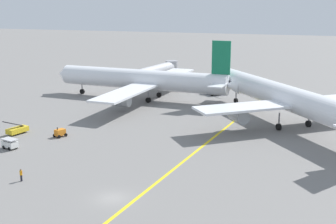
{
  "coord_description": "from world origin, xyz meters",
  "views": [
    {
      "loc": [
        23.19,
        -47.37,
        23.95
      ],
      "look_at": [
        -2.68,
        29.82,
        4.0
      ],
      "focal_mm": 48.28,
      "sensor_mm": 36.0,
      "label": 1
    }
  ],
  "objects_px": {
    "airliner_being_pushed": "(287,98)",
    "pushback_tug": "(213,90)",
    "gse_belt_loader_portside": "(17,130)",
    "jet_bridge": "(160,69)",
    "gse_gpu_cart_small": "(60,133)",
    "ground_crew_wing_walker_right": "(21,175)",
    "gse_baggage_cart_near_cluster": "(10,144)",
    "airliner_at_gate_left": "(144,80)"
  },
  "relations": [
    {
      "from": "pushback_tug",
      "to": "ground_crew_wing_walker_right",
      "type": "bearing_deg",
      "value": -99.59
    },
    {
      "from": "airliner_at_gate_left",
      "to": "ground_crew_wing_walker_right",
      "type": "relative_size",
      "value": 28.26
    },
    {
      "from": "airliner_at_gate_left",
      "to": "airliner_being_pushed",
      "type": "distance_m",
      "value": 38.21
    },
    {
      "from": "gse_belt_loader_portside",
      "to": "jet_bridge",
      "type": "xyz_separation_m",
      "value": [
        7.75,
        57.94,
        3.52
      ]
    },
    {
      "from": "airliner_being_pushed",
      "to": "gse_gpu_cart_small",
      "type": "xyz_separation_m",
      "value": [
        -38.2,
        -21.48,
        -4.68
      ]
    },
    {
      "from": "airliner_at_gate_left",
      "to": "jet_bridge",
      "type": "height_order",
      "value": "airliner_at_gate_left"
    },
    {
      "from": "airliner_being_pushed",
      "to": "gse_gpu_cart_small",
      "type": "bearing_deg",
      "value": -150.65
    },
    {
      "from": "gse_gpu_cart_small",
      "to": "jet_bridge",
      "type": "xyz_separation_m",
      "value": [
        -0.82,
        57.04,
        3.55
      ]
    },
    {
      "from": "gse_baggage_cart_near_cluster",
      "to": "gse_gpu_cart_small",
      "type": "bearing_deg",
      "value": 63.66
    },
    {
      "from": "gse_baggage_cart_near_cluster",
      "to": "ground_crew_wing_walker_right",
      "type": "bearing_deg",
      "value": -47.25
    },
    {
      "from": "gse_belt_loader_portside",
      "to": "airliner_at_gate_left",
      "type": "bearing_deg",
      "value": 72.88
    },
    {
      "from": "gse_belt_loader_portside",
      "to": "airliner_being_pushed",
      "type": "bearing_deg",
      "value": 25.57
    },
    {
      "from": "airliner_at_gate_left",
      "to": "pushback_tug",
      "type": "distance_m",
      "value": 19.27
    },
    {
      "from": "gse_gpu_cart_small",
      "to": "jet_bridge",
      "type": "bearing_deg",
      "value": 90.83
    },
    {
      "from": "gse_baggage_cart_near_cluster",
      "to": "pushback_tug",
      "type": "bearing_deg",
      "value": 68.58
    },
    {
      "from": "gse_belt_loader_portside",
      "to": "gse_baggage_cart_near_cluster",
      "type": "xyz_separation_m",
      "value": [
        4.3,
        -7.72,
        0.04
      ]
    },
    {
      "from": "airliner_being_pushed",
      "to": "gse_belt_loader_portside",
      "type": "bearing_deg",
      "value": -154.43
    },
    {
      "from": "airliner_at_gate_left",
      "to": "gse_gpu_cart_small",
      "type": "xyz_separation_m",
      "value": [
        -2.58,
        -35.29,
        -4.1
      ]
    },
    {
      "from": "gse_baggage_cart_near_cluster",
      "to": "ground_crew_wing_walker_right",
      "type": "height_order",
      "value": "ground_crew_wing_walker_right"
    },
    {
      "from": "gse_gpu_cart_small",
      "to": "pushback_tug",
      "type": "bearing_deg",
      "value": 69.52
    },
    {
      "from": "airliner_at_gate_left",
      "to": "gse_baggage_cart_near_cluster",
      "type": "bearing_deg",
      "value": -98.86
    },
    {
      "from": "pushback_tug",
      "to": "gse_baggage_cart_near_cluster",
      "type": "distance_m",
      "value": 59.66
    },
    {
      "from": "airliner_being_pushed",
      "to": "gse_gpu_cart_small",
      "type": "relative_size",
      "value": 18.44
    },
    {
      "from": "jet_bridge",
      "to": "gse_baggage_cart_near_cluster",
      "type": "bearing_deg",
      "value": -93.0
    },
    {
      "from": "airliner_at_gate_left",
      "to": "ground_crew_wing_walker_right",
      "type": "bearing_deg",
      "value": -86.24
    },
    {
      "from": "gse_belt_loader_portside",
      "to": "ground_crew_wing_walker_right",
      "type": "relative_size",
      "value": 2.89
    },
    {
      "from": "airliner_at_gate_left",
      "to": "airliner_being_pushed",
      "type": "relative_size",
      "value": 1.06
    },
    {
      "from": "gse_belt_loader_portside",
      "to": "gse_baggage_cart_near_cluster",
      "type": "distance_m",
      "value": 8.84
    },
    {
      "from": "pushback_tug",
      "to": "gse_belt_loader_portside",
      "type": "bearing_deg",
      "value": -118.62
    },
    {
      "from": "airliner_being_pushed",
      "to": "pushback_tug",
      "type": "distance_m",
      "value": 33.05
    },
    {
      "from": "pushback_tug",
      "to": "airliner_being_pushed",
      "type": "bearing_deg",
      "value": -50.88
    },
    {
      "from": "ground_crew_wing_walker_right",
      "to": "jet_bridge",
      "type": "relative_size",
      "value": 0.08
    },
    {
      "from": "jet_bridge",
      "to": "pushback_tug",
      "type": "bearing_deg",
      "value": -28.91
    },
    {
      "from": "airliner_at_gate_left",
      "to": "gse_baggage_cart_near_cluster",
      "type": "xyz_separation_m",
      "value": [
        -6.85,
        -43.92,
        -4.03
      ]
    },
    {
      "from": "airliner_at_gate_left",
      "to": "gse_baggage_cart_near_cluster",
      "type": "height_order",
      "value": "airliner_at_gate_left"
    },
    {
      "from": "ground_crew_wing_walker_right",
      "to": "jet_bridge",
      "type": "bearing_deg",
      "value": 95.22
    },
    {
      "from": "airliner_being_pushed",
      "to": "gse_belt_loader_portside",
      "type": "xyz_separation_m",
      "value": [
        -46.77,
        -22.38,
        -4.65
      ]
    },
    {
      "from": "pushback_tug",
      "to": "ground_crew_wing_walker_right",
      "type": "height_order",
      "value": "pushback_tug"
    },
    {
      "from": "pushback_tug",
      "to": "gse_baggage_cart_near_cluster",
      "type": "xyz_separation_m",
      "value": [
        -21.79,
        -55.53,
        -0.38
      ]
    },
    {
      "from": "jet_bridge",
      "to": "ground_crew_wing_walker_right",
      "type": "bearing_deg",
      "value": -84.78
    },
    {
      "from": "pushback_tug",
      "to": "gse_gpu_cart_small",
      "type": "xyz_separation_m",
      "value": [
        -17.52,
        -46.91,
        -0.45
      ]
    },
    {
      "from": "airliner_being_pushed",
      "to": "ground_crew_wing_walker_right",
      "type": "relative_size",
      "value": 26.64
    }
  ]
}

